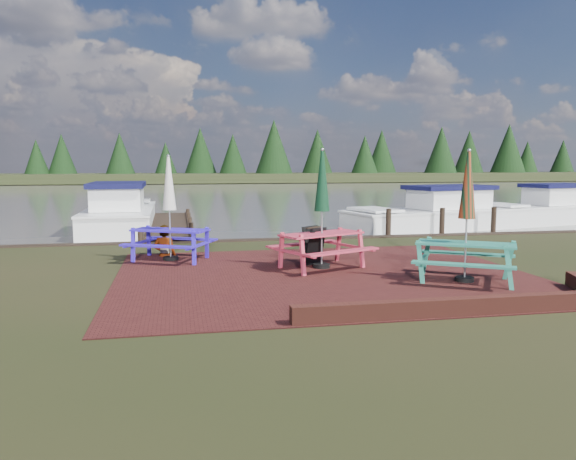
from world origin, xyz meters
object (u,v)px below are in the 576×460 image
(picnic_table_red, at_px, (322,227))
(chalkboard, at_px, (314,245))
(picnic_table_teal, at_px, (466,237))
(boat_jetty, at_px, (120,215))
(person, at_px, (164,225))
(boat_near, at_px, (435,216))
(jetty, at_px, (169,224))
(picnic_table_blue, at_px, (170,224))
(boat_far, at_px, (546,211))

(picnic_table_red, relative_size, chalkboard, 3.01)
(picnic_table_teal, distance_m, boat_jetty, 14.65)
(person, bearing_deg, chalkboard, 170.01)
(chalkboard, bearing_deg, boat_near, 12.16)
(jetty, distance_m, boat_near, 10.51)
(picnic_table_teal, xyz_separation_m, boat_near, (4.25, 10.18, -0.57))
(picnic_table_teal, relative_size, chalkboard, 2.95)
(picnic_table_blue, height_order, jetty, picnic_table_blue)
(picnic_table_blue, relative_size, jetty, 0.29)
(chalkboard, height_order, jetty, chalkboard)
(picnic_table_red, bearing_deg, person, 122.89)
(chalkboard, bearing_deg, person, 116.70)
(boat_near, relative_size, person, 4.50)
(boat_jetty, relative_size, person, 4.38)
(picnic_table_red, distance_m, picnic_table_blue, 3.92)
(picnic_table_red, relative_size, boat_far, 0.43)
(boat_far, relative_size, person, 3.88)
(boat_jetty, bearing_deg, person, -77.34)
(picnic_table_teal, xyz_separation_m, boat_far, (10.08, 11.39, -0.58))
(picnic_table_teal, distance_m, chalkboard, 3.69)
(picnic_table_red, xyz_separation_m, boat_far, (12.62, 9.34, -0.59))
(chalkboard, xyz_separation_m, boat_far, (12.67, 8.81, -0.10))
(boat_near, relative_size, boat_far, 1.16)
(jetty, bearing_deg, boat_jetty, 158.24)
(picnic_table_teal, height_order, jetty, picnic_table_teal)
(boat_jetty, bearing_deg, picnic_table_teal, -57.42)
(chalkboard, height_order, person, person)
(boat_near, bearing_deg, jetty, 69.75)
(picnic_table_blue, bearing_deg, boat_near, 57.56)
(picnic_table_teal, relative_size, boat_far, 0.42)
(picnic_table_teal, height_order, boat_far, picnic_table_teal)
(picnic_table_blue, distance_m, chalkboard, 3.68)
(boat_jetty, distance_m, boat_near, 12.46)
(chalkboard, height_order, boat_jetty, boat_jetty)
(picnic_table_teal, xyz_separation_m, jetty, (-6.18, 11.49, -0.84))
(boat_near, bearing_deg, boat_jetty, 67.42)
(picnic_table_blue, bearing_deg, jetty, 116.97)
(boat_jetty, bearing_deg, picnic_table_blue, -77.27)
(picnic_table_blue, relative_size, boat_far, 0.41)
(boat_near, height_order, person, person)
(picnic_table_red, xyz_separation_m, picnic_table_blue, (-3.49, 1.77, -0.04))
(boat_near, distance_m, person, 11.91)
(picnic_table_teal, height_order, picnic_table_blue, picnic_table_teal)
(boat_near, bearing_deg, picnic_table_teal, 144.23)
(picnic_table_teal, bearing_deg, picnic_table_blue, 179.65)
(chalkboard, xyz_separation_m, person, (-3.60, 1.87, 0.36))
(picnic_table_blue, distance_m, boat_jetty, 8.66)
(picnic_table_blue, relative_size, boat_jetty, 0.36)
(picnic_table_blue, bearing_deg, chalkboard, 5.94)
(picnic_table_red, bearing_deg, jetty, 87.28)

